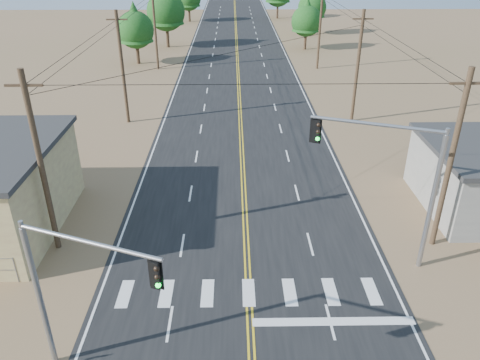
{
  "coord_description": "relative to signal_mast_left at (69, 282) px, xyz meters",
  "views": [
    {
      "loc": [
        -0.71,
        -9.64,
        15.32
      ],
      "look_at": [
        -0.34,
        13.18,
        3.5
      ],
      "focal_mm": 35.0,
      "sensor_mm": 36.0,
      "label": 1
    }
  ],
  "objects": [
    {
      "name": "road",
      "position": [
        6.51,
        26.6,
        -4.55
      ],
      "size": [
        15.0,
        200.0,
        0.02
      ],
      "primitive_type": "cube",
      "color": "black",
      "rests_on": "ground"
    },
    {
      "name": "signal_mast_right",
      "position": [
        13.81,
        7.24,
        0.65
      ],
      "size": [
        6.02,
        2.46,
        7.7
      ],
      "rotation": [
        0.0,
        0.0,
        -0.36
      ],
      "color": "gray",
      "rests_on": "ground"
    },
    {
      "name": "signal_mast_left",
      "position": [
        0.0,
        0.0,
        0.0
      ],
      "size": [
        5.24,
        2.28,
        6.74
      ],
      "rotation": [
        0.0,
        0.0,
        -0.38
      ],
      "color": "gray",
      "rests_on": "ground"
    },
    {
      "name": "utility_pole_right_near",
      "position": [
        17.01,
        8.6,
        0.56
      ],
      "size": [
        1.8,
        0.3,
        10.0
      ],
      "color": "#4C3826",
      "rests_on": "ground"
    },
    {
      "name": "tree_right_near",
      "position": [
        17.05,
        60.56,
        0.12
      ],
      "size": [
        4.59,
        4.59,
        7.65
      ],
      "color": "#3F2D1E",
      "rests_on": "ground"
    },
    {
      "name": "tree_left_mid",
      "position": [
        -4.36,
        62.6,
        1.4
      ],
      "size": [
        5.85,
        5.85,
        9.74
      ],
      "color": "#3F2D1E",
      "rests_on": "ground"
    },
    {
      "name": "tree_right_mid",
      "position": [
        19.86,
        73.39,
        0.49
      ],
      "size": [
        4.96,
        4.96,
        8.26
      ],
      "color": "#3F2D1E",
      "rests_on": "ground"
    },
    {
      "name": "utility_pole_left_mid",
      "position": [
        -3.99,
        28.6,
        0.56
      ],
      "size": [
        1.8,
        0.3,
        10.0
      ],
      "color": "#4C3826",
      "rests_on": "ground"
    },
    {
      "name": "utility_pole_right_mid",
      "position": [
        17.01,
        28.6,
        0.56
      ],
      "size": [
        1.8,
        0.3,
        10.0
      ],
      "color": "#4C3826",
      "rests_on": "ground"
    },
    {
      "name": "utility_pole_left_near",
      "position": [
        -3.99,
        8.6,
        0.56
      ],
      "size": [
        1.8,
        0.3,
        10.0
      ],
      "color": "#4C3826",
      "rests_on": "ground"
    },
    {
      "name": "utility_pole_left_far",
      "position": [
        -3.99,
        48.6,
        0.56
      ],
      "size": [
        1.8,
        0.3,
        10.0
      ],
      "color": "#4C3826",
      "rests_on": "ground"
    },
    {
      "name": "utility_pole_right_far",
      "position": [
        17.01,
        48.6,
        0.56
      ],
      "size": [
        1.8,
        0.3,
        10.0
      ],
      "color": "#4C3826",
      "rests_on": "ground"
    },
    {
      "name": "tree_left_near",
      "position": [
        -7.1,
        51.66,
        0.42
      ],
      "size": [
        4.88,
        4.88,
        8.14
      ],
      "color": "#3F2D1E",
      "rests_on": "ground"
    }
  ]
}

